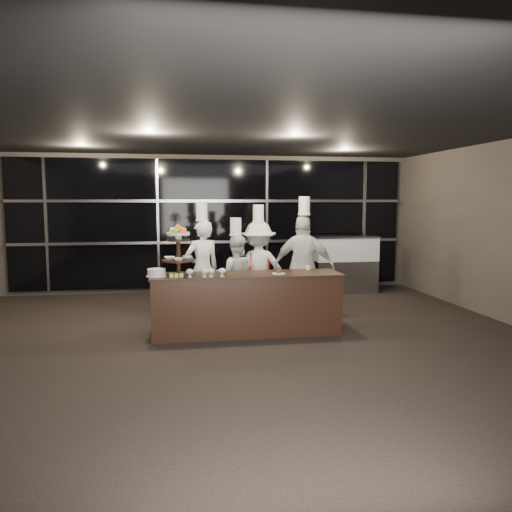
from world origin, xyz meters
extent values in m
plane|color=black|center=(0.00, 0.00, 0.00)|extent=(10.00, 10.00, 0.00)
plane|color=black|center=(0.00, 0.00, 3.00)|extent=(10.00, 10.00, 0.00)
plane|color=#473F38|center=(0.00, 5.00, 1.50)|extent=(9.00, 0.00, 9.00)
cube|color=black|center=(0.00, 4.94, 1.50)|extent=(8.60, 0.04, 2.80)
cube|color=#A5A5AA|center=(0.00, 4.89, 1.10)|extent=(8.60, 0.06, 0.06)
cube|color=#A5A5AA|center=(0.00, 4.89, 2.00)|extent=(8.60, 0.06, 0.06)
cube|color=#A5A5AA|center=(-3.50, 4.91, 1.50)|extent=(0.05, 0.05, 2.80)
cube|color=#A5A5AA|center=(-1.20, 4.91, 1.50)|extent=(0.05, 0.05, 2.80)
cube|color=#A5A5AA|center=(1.20, 4.91, 1.50)|extent=(0.05, 0.05, 2.80)
cube|color=#A5A5AA|center=(3.50, 4.91, 1.50)|extent=(0.05, 0.05, 2.80)
cube|color=black|center=(0.19, 1.23, 0.45)|extent=(2.80, 0.70, 0.90)
cube|color=black|center=(0.19, 1.23, 0.91)|extent=(2.84, 0.74, 0.03)
cylinder|color=black|center=(-0.81, 1.23, 0.94)|extent=(0.24, 0.24, 0.03)
cylinder|color=black|center=(-0.81, 1.23, 1.27)|extent=(0.06, 0.06, 0.70)
cylinder|color=black|center=(-0.81, 1.23, 1.14)|extent=(0.48, 0.48, 0.02)
cylinder|color=black|center=(-0.81, 1.23, 1.44)|extent=(0.34, 0.34, 0.02)
cylinder|color=white|center=(-0.81, 1.23, 1.48)|extent=(0.10, 0.10, 0.06)
cylinder|color=white|center=(-0.81, 1.23, 1.53)|extent=(0.34, 0.34, 0.04)
sphere|color=orange|center=(-0.73, 1.23, 1.58)|extent=(0.09, 0.09, 0.09)
sphere|color=#76BC30|center=(-0.77, 1.30, 1.58)|extent=(0.09, 0.09, 0.09)
sphere|color=orange|center=(-0.85, 1.30, 1.58)|extent=(0.09, 0.09, 0.09)
sphere|color=yellow|center=(-0.89, 1.23, 1.58)|extent=(0.09, 0.09, 0.09)
sphere|color=#5AAF2D|center=(-0.85, 1.16, 1.58)|extent=(0.09, 0.09, 0.09)
sphere|color=#F95215|center=(-0.77, 1.16, 1.58)|extent=(0.09, 0.09, 0.09)
sphere|color=orange|center=(-0.81, 1.23, 1.62)|extent=(0.09, 0.09, 0.09)
imported|color=white|center=(-0.94, 1.29, 1.17)|extent=(0.16, 0.16, 0.04)
imported|color=white|center=(-0.68, 1.29, 1.18)|extent=(0.15, 0.15, 0.05)
imported|color=white|center=(-0.81, 1.11, 1.17)|extent=(0.16, 0.16, 0.04)
cylinder|color=silver|center=(-0.66, 1.01, 0.93)|extent=(0.07, 0.07, 0.01)
cylinder|color=silver|center=(-0.66, 1.01, 0.96)|extent=(0.02, 0.02, 0.05)
ellipsoid|color=silver|center=(-0.66, 1.01, 1.01)|extent=(0.11, 0.11, 0.08)
ellipsoid|color=#0DC340|center=(-0.66, 1.01, 1.01)|extent=(0.08, 0.08, 0.05)
cylinder|color=silver|center=(-0.45, 1.01, 0.93)|extent=(0.07, 0.07, 0.01)
cylinder|color=silver|center=(-0.45, 1.01, 0.96)|extent=(0.02, 0.02, 0.05)
ellipsoid|color=silver|center=(-0.45, 1.01, 1.01)|extent=(0.11, 0.11, 0.08)
ellipsoid|color=red|center=(-0.45, 1.01, 1.01)|extent=(0.08, 0.08, 0.05)
cylinder|color=silver|center=(-0.35, 1.01, 0.93)|extent=(0.07, 0.07, 0.01)
cylinder|color=silver|center=(-0.35, 1.01, 0.96)|extent=(0.02, 0.02, 0.05)
ellipsoid|color=silver|center=(-0.35, 1.01, 1.01)|extent=(0.11, 0.11, 0.08)
ellipsoid|color=beige|center=(-0.35, 1.01, 1.01)|extent=(0.08, 0.08, 0.05)
cylinder|color=silver|center=(-0.19, 1.01, 0.93)|extent=(0.07, 0.07, 0.01)
cylinder|color=silver|center=(-0.19, 1.01, 0.96)|extent=(0.02, 0.02, 0.05)
ellipsoid|color=silver|center=(-0.19, 1.01, 1.01)|extent=(0.11, 0.11, 0.08)
ellipsoid|color=#523219|center=(-0.19, 1.01, 1.01)|extent=(0.08, 0.08, 0.05)
cylinder|color=white|center=(-1.13, 1.18, 0.93)|extent=(0.30, 0.30, 0.01)
cylinder|color=white|center=(-1.13, 1.18, 0.98)|extent=(0.26, 0.26, 0.10)
cube|color=#D5C868|center=(-0.92, 1.03, 0.95)|extent=(0.05, 0.06, 0.05)
cube|color=#D5C868|center=(-0.85, 1.03, 0.95)|extent=(0.05, 0.06, 0.05)
cube|color=#D5C868|center=(-0.78, 1.03, 0.95)|extent=(0.05, 0.06, 0.05)
cube|color=#D5C868|center=(-0.92, 1.10, 0.95)|extent=(0.05, 0.06, 0.05)
cube|color=#D5C868|center=(-0.85, 1.10, 0.95)|extent=(0.05, 0.06, 0.05)
cube|color=#D5C868|center=(-0.78, 1.10, 0.95)|extent=(0.05, 0.06, 0.05)
cylinder|color=white|center=(0.66, 1.13, 0.93)|extent=(0.20, 0.20, 0.01)
cylinder|color=#4C2814|center=(0.66, 1.13, 0.95)|extent=(0.08, 0.08, 0.04)
cylinder|color=white|center=(1.22, 1.48, 0.96)|extent=(0.08, 0.08, 0.07)
cube|color=#A5A5AA|center=(2.83, 4.30, 0.35)|extent=(1.36, 0.58, 0.70)
cube|color=silver|center=(2.83, 4.30, 0.95)|extent=(1.36, 0.58, 0.50)
cube|color=#FFC67F|center=(2.83, 4.30, 0.95)|extent=(1.26, 0.49, 0.40)
cube|color=#A5A5AA|center=(2.83, 4.30, 1.22)|extent=(1.38, 0.60, 0.04)
imported|color=white|center=(-0.39, 2.46, 0.84)|extent=(0.71, 0.58, 1.67)
cylinder|color=white|center=(-0.39, 2.46, 1.82)|extent=(0.19, 0.19, 0.30)
cylinder|color=white|center=(-0.39, 2.46, 1.68)|extent=(0.21, 0.21, 0.03)
imported|color=silver|center=(0.17, 2.33, 0.71)|extent=(0.76, 0.63, 1.42)
cylinder|color=white|center=(0.17, 2.33, 1.57)|extent=(0.19, 0.19, 0.30)
cylinder|color=white|center=(0.17, 2.33, 1.43)|extent=(0.21, 0.21, 0.03)
imported|color=silver|center=(0.58, 2.44, 0.82)|extent=(1.10, 0.69, 1.64)
cylinder|color=white|center=(0.58, 2.44, 1.79)|extent=(0.19, 0.19, 0.30)
cylinder|color=white|center=(0.58, 2.44, 1.65)|extent=(0.21, 0.21, 0.03)
cube|color=#AC160D|center=(0.58, 2.32, 0.82)|extent=(0.34, 0.03, 0.61)
imported|color=silver|center=(1.29, 2.03, 0.89)|extent=(1.13, 0.79, 1.78)
cylinder|color=white|center=(1.29, 2.03, 1.93)|extent=(0.19, 0.19, 0.30)
cylinder|color=white|center=(1.29, 2.03, 1.78)|extent=(0.21, 0.21, 0.03)
camera|label=1|loc=(-0.88, -6.09, 2.02)|focal=35.00mm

